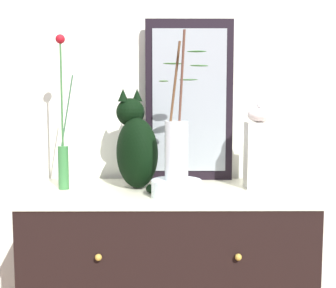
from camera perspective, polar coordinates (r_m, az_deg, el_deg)
name	(u,v)px	position (r m, az deg, el deg)	size (l,w,h in m)	color
wall_back	(168,74)	(2.03, -0.05, 8.93)	(4.40, 0.08, 2.60)	white
mirror_leaning	(189,101)	(1.94, 2.71, 5.54)	(0.38, 0.03, 0.69)	black
cat_sitting	(136,147)	(1.78, -4.06, -0.36)	(0.28, 0.38, 0.39)	black
vase_slim_green	(63,146)	(1.79, -13.25, -0.20)	(0.07, 0.04, 0.60)	#347339
bowl_porcelain	(176,188)	(1.63, 1.08, -5.70)	(0.18, 0.18, 0.06)	white
vase_glass_clear	(177,145)	(1.60, 1.14, -0.10)	(0.19, 0.14, 0.53)	silver
jar_lidded_porcelain	(258,149)	(1.81, 11.46, -0.65)	(0.10, 0.10, 0.34)	silver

